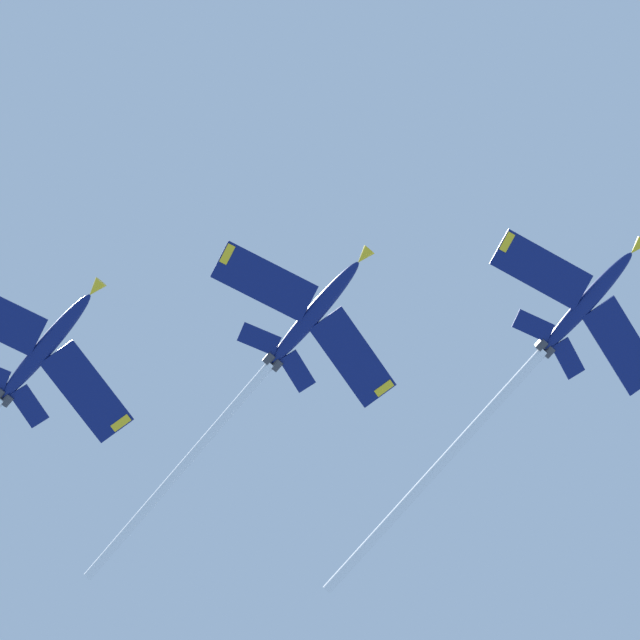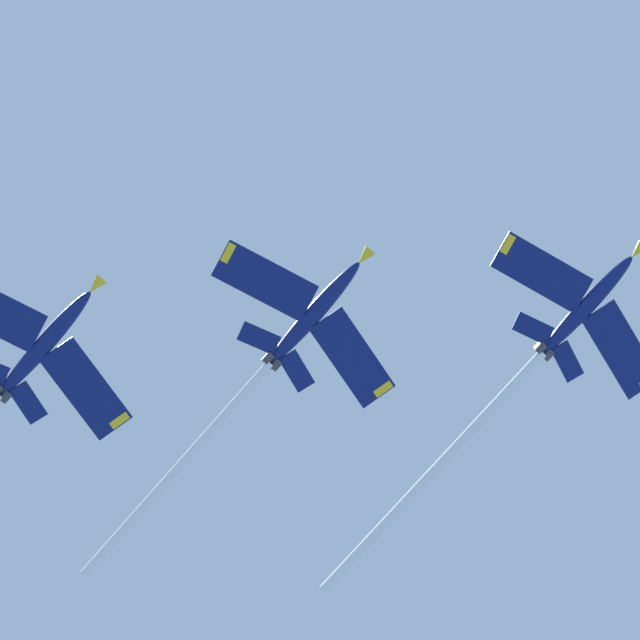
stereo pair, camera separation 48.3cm
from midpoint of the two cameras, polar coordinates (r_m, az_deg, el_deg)
jet_lead at (r=132.38m, az=8.56°, el=-1.67°), size 29.49×34.37×9.90m
jet_second at (r=128.27m, az=-1.63°, el=-1.49°), size 27.24×30.41×9.24m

